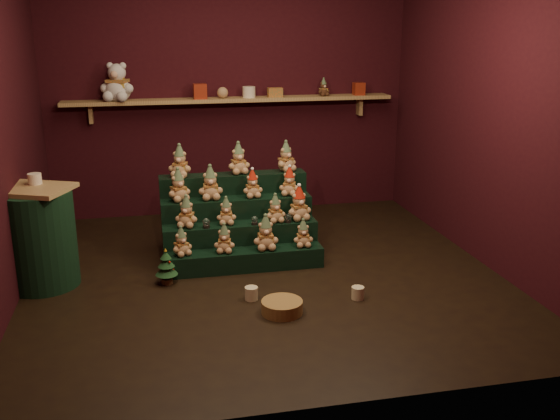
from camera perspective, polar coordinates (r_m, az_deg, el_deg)
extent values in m
plane|color=black|center=(5.47, -1.44, -5.89)|extent=(4.00, 4.00, 0.00)
cube|color=black|center=(7.11, -4.66, 10.99)|extent=(4.00, 0.10, 2.80)
cube|color=black|center=(3.14, 5.38, 3.72)|extent=(4.00, 0.10, 2.80)
cube|color=black|center=(5.83, 18.92, 8.91)|extent=(0.10, 4.00, 2.80)
cube|color=tan|center=(6.94, -4.44, 10.03)|extent=(3.60, 0.26, 0.04)
cube|color=tan|center=(6.99, -16.91, 8.42)|extent=(0.04, 0.12, 0.20)
cube|color=tan|center=(7.38, 7.28, 9.40)|extent=(0.04, 0.12, 0.20)
cube|color=black|center=(5.55, -3.25, -4.58)|extent=(1.40, 0.22, 0.18)
cube|color=black|center=(5.72, -3.61, -2.96)|extent=(1.40, 0.22, 0.36)
cube|color=black|center=(5.90, -3.95, -1.43)|extent=(1.40, 0.22, 0.54)
cube|color=black|center=(6.08, -4.26, 0.01)|extent=(1.40, 0.22, 0.72)
cylinder|color=black|center=(5.57, -6.75, -1.51)|extent=(0.06, 0.06, 0.02)
sphere|color=white|center=(5.55, -6.76, -1.08)|extent=(0.07, 0.07, 0.07)
cylinder|color=black|center=(5.62, -2.33, -1.24)|extent=(0.06, 0.06, 0.02)
sphere|color=white|center=(5.61, -2.34, -0.85)|extent=(0.06, 0.06, 0.06)
cylinder|color=black|center=(5.68, 0.75, -1.03)|extent=(0.06, 0.06, 0.02)
sphere|color=white|center=(5.67, 0.75, -0.64)|extent=(0.06, 0.06, 0.06)
cube|color=tan|center=(5.37, -21.61, 1.77)|extent=(0.69, 0.64, 0.04)
cylinder|color=black|center=(5.48, -21.14, -2.50)|extent=(0.59, 0.59, 0.81)
cylinder|color=beige|center=(5.45, -21.52, 2.67)|extent=(0.11, 0.11, 0.09)
cylinder|color=#4E361C|center=(5.36, -10.28, -6.41)|extent=(0.09, 0.09, 0.05)
cone|color=#163D1D|center=(5.32, -10.34, -5.34)|extent=(0.19, 0.19, 0.09)
cone|color=#163D1D|center=(5.29, -10.38, -4.68)|extent=(0.14, 0.14, 0.08)
cone|color=#163D1D|center=(5.27, -10.41, -4.06)|extent=(0.09, 0.09, 0.07)
cone|color=gold|center=(5.25, -10.44, -3.58)|extent=(0.03, 0.03, 0.03)
cylinder|color=beige|center=(4.98, -2.63, -7.62)|extent=(0.11, 0.11, 0.11)
cylinder|color=beige|center=(5.02, 7.12, -7.53)|extent=(0.10, 0.10, 0.10)
cylinder|color=olive|center=(4.76, 0.19, -8.85)|extent=(0.41, 0.41, 0.10)
cube|color=#A33119|center=(6.88, -7.33, 10.72)|extent=(0.14, 0.14, 0.16)
cylinder|color=beige|center=(6.94, -2.86, 10.72)|extent=(0.14, 0.14, 0.12)
cube|color=#A33119|center=(7.25, 7.21, 10.95)|extent=(0.12, 0.12, 0.14)
sphere|color=tan|center=(6.90, -5.27, 10.64)|extent=(0.12, 0.12, 0.12)
cube|color=#D75B1E|center=(7.00, -0.46, 10.70)|extent=(0.16, 0.10, 0.10)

